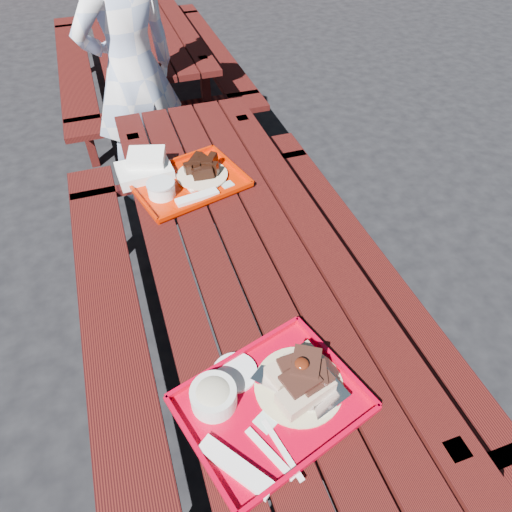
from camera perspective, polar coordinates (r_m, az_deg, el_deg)
name	(u,v)px	position (r m, az deg, el deg)	size (l,w,h in m)	color
ground	(247,349)	(2.39, -1.19, -11.55)	(60.00, 60.00, 0.00)	black
picnic_table_near	(245,275)	(1.94, -1.44, -2.44)	(1.41, 2.40, 0.75)	#46120D
picnic_table_far	(142,41)	(4.32, -14.09, 24.58)	(1.41, 2.40, 0.75)	#46120D
near_tray	(267,394)	(1.37, 1.39, -16.82)	(0.58, 0.51, 0.16)	#BB001C
far_tray	(187,182)	(2.10, -8.61, 9.18)	(0.56, 0.48, 0.08)	#C01D00
white_cloth	(145,168)	(2.20, -13.69, 10.70)	(0.25, 0.22, 0.10)	white
person	(133,73)	(2.98, -15.16, 21.24)	(0.62, 0.41, 1.71)	#AEC1E9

